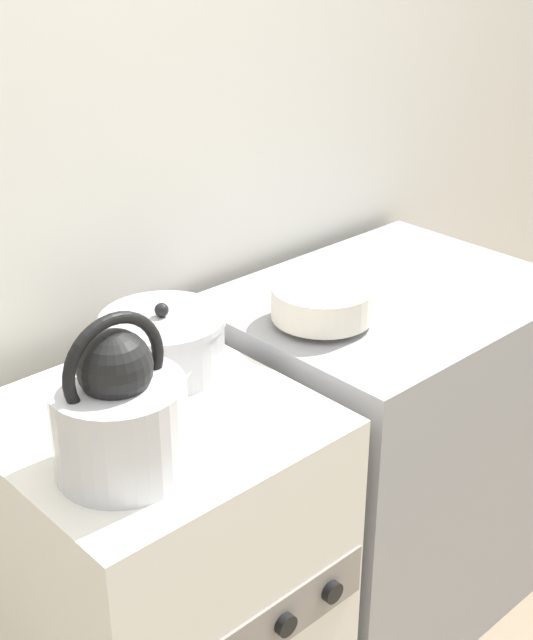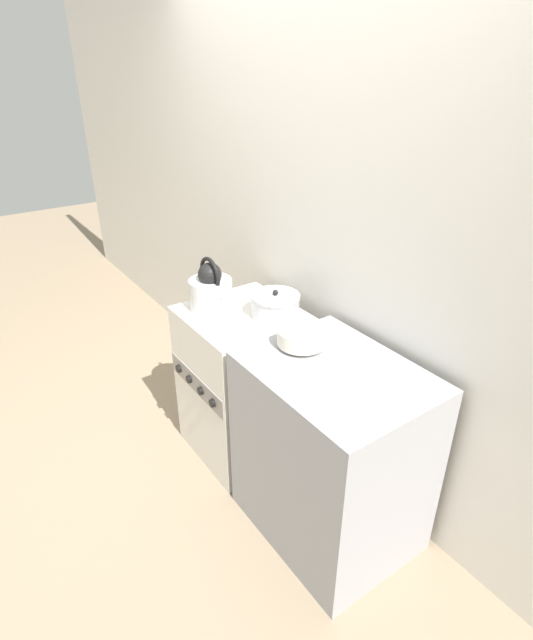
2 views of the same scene
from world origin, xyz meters
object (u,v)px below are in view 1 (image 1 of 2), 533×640
at_px(cooking_pot, 163,343).
at_px(enamel_bowl, 322,303).
at_px(stove, 163,600).
at_px(kettle, 120,413).

height_order(cooking_pot, enamel_bowl, cooking_pot).
height_order(stove, enamel_bowl, enamel_bowl).
xyz_separation_m(cooking_pot, enamel_bowl, (0.34, -0.10, 0.01)).
bearing_deg(cooking_pot, stove, -135.69).
bearing_deg(stove, kettle, -141.32).
height_order(kettle, enamel_bowl, kettle).
relative_size(stove, enamel_bowl, 4.01).
distance_m(kettle, enamel_bowl, 0.61).
xyz_separation_m(stove, enamel_bowl, (0.47, 0.02, 0.51)).
bearing_deg(stove, cooking_pot, 44.31).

